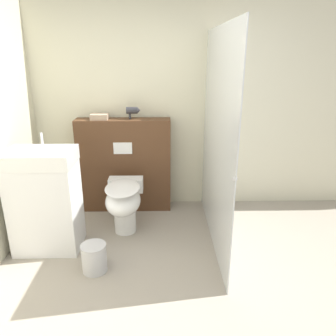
{
  "coord_description": "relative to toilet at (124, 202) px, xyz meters",
  "views": [
    {
      "loc": [
        -0.0,
        -2.12,
        1.91
      ],
      "look_at": [
        0.06,
        1.13,
        0.75
      ],
      "focal_mm": 35.0,
      "sensor_mm": 36.0,
      "label": 1
    }
  ],
  "objects": [
    {
      "name": "ground_plane",
      "position": [
        0.41,
        -1.1,
        -0.38
      ],
      "size": [
        12.0,
        12.0,
        0.0
      ],
      "primitive_type": "plane",
      "color": "#9E9384"
    },
    {
      "name": "wall_back",
      "position": [
        0.41,
        0.81,
        0.87
      ],
      "size": [
        8.0,
        0.06,
        2.5
      ],
      "color": "beige",
      "rests_on": "ground_plane"
    },
    {
      "name": "partition_panel",
      "position": [
        -0.05,
        0.63,
        0.2
      ],
      "size": [
        1.13,
        0.24,
        1.16
      ],
      "color": "#51331E",
      "rests_on": "ground_plane"
    },
    {
      "name": "shower_glass",
      "position": [
        0.95,
        -0.12,
        0.69
      ],
      "size": [
        0.04,
        1.8,
        2.14
      ],
      "color": "silver",
      "rests_on": "ground_plane"
    },
    {
      "name": "toilet",
      "position": [
        0.0,
        0.0,
        0.0
      ],
      "size": [
        0.39,
        0.67,
        0.58
      ],
      "color": "white",
      "rests_on": "ground_plane"
    },
    {
      "name": "sink_vanity",
      "position": [
        -0.74,
        -0.26,
        0.14
      ],
      "size": [
        0.64,
        0.45,
        1.18
      ],
      "color": "white",
      "rests_on": "ground_plane"
    },
    {
      "name": "hair_drier",
      "position": [
        0.08,
        0.62,
        0.88
      ],
      "size": [
        0.16,
        0.08,
        0.14
      ],
      "color": "#2D2D33",
      "rests_on": "partition_panel"
    },
    {
      "name": "folded_towel",
      "position": [
        -0.32,
        0.62,
        0.81
      ],
      "size": [
        0.2,
        0.15,
        0.06
      ],
      "color": "tan",
      "rests_on": "partition_panel"
    },
    {
      "name": "waste_bin",
      "position": [
        -0.21,
        -0.67,
        -0.24
      ],
      "size": [
        0.23,
        0.23,
        0.27
      ],
      "color": "silver",
      "rests_on": "ground_plane"
    }
  ]
}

